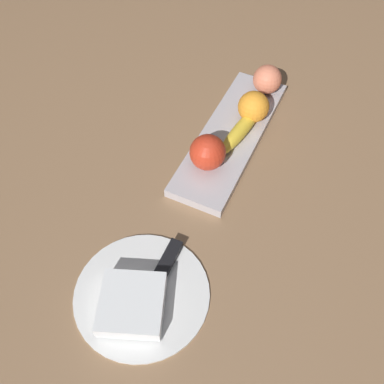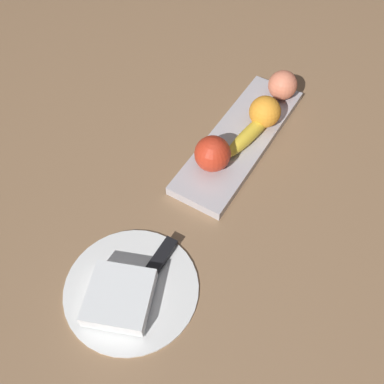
{
  "view_description": "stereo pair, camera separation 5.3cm",
  "coord_description": "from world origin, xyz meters",
  "px_view_note": "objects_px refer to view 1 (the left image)",
  "views": [
    {
      "loc": [
        0.65,
        0.23,
        0.73
      ],
      "look_at": [
        0.2,
        0.01,
        0.05
      ],
      "focal_mm": 40.49,
      "sensor_mm": 36.0,
      "label": 1
    },
    {
      "loc": [
        0.63,
        0.27,
        0.73
      ],
      "look_at": [
        0.2,
        0.01,
        0.05
      ],
      "focal_mm": 40.49,
      "sensor_mm": 36.0,
      "label": 2
    }
  ],
  "objects_px": {
    "folded_napkin": "(132,304)",
    "dinner_plate": "(142,293)",
    "peach": "(267,79)",
    "knife": "(164,268)",
    "banana": "(241,129)",
    "fruit_tray": "(231,136)",
    "orange_near_apple": "(254,107)",
    "apple": "(209,153)"
  },
  "relations": [
    {
      "from": "peach",
      "to": "knife",
      "type": "relative_size",
      "value": 0.38
    },
    {
      "from": "orange_near_apple",
      "to": "dinner_plate",
      "type": "relative_size",
      "value": 0.29
    },
    {
      "from": "orange_near_apple",
      "to": "folded_napkin",
      "type": "height_order",
      "value": "orange_near_apple"
    },
    {
      "from": "dinner_plate",
      "to": "folded_napkin",
      "type": "height_order",
      "value": "folded_napkin"
    },
    {
      "from": "fruit_tray",
      "to": "orange_near_apple",
      "type": "relative_size",
      "value": 5.85
    },
    {
      "from": "dinner_plate",
      "to": "folded_napkin",
      "type": "bearing_deg",
      "value": -0.0
    },
    {
      "from": "fruit_tray",
      "to": "folded_napkin",
      "type": "relative_size",
      "value": 3.75
    },
    {
      "from": "peach",
      "to": "orange_near_apple",
      "type": "bearing_deg",
      "value": 2.27
    },
    {
      "from": "apple",
      "to": "banana",
      "type": "relative_size",
      "value": 0.43
    },
    {
      "from": "banana",
      "to": "fruit_tray",
      "type": "bearing_deg",
      "value": -72.34
    },
    {
      "from": "banana",
      "to": "folded_napkin",
      "type": "relative_size",
      "value": 1.6
    },
    {
      "from": "apple",
      "to": "folded_napkin",
      "type": "xyz_separation_m",
      "value": [
        0.34,
        0.01,
        -0.04
      ]
    },
    {
      "from": "folded_napkin",
      "to": "dinner_plate",
      "type": "bearing_deg",
      "value": 180.0
    },
    {
      "from": "fruit_tray",
      "to": "dinner_plate",
      "type": "xyz_separation_m",
      "value": [
        0.42,
        0.0,
        -0.01
      ]
    },
    {
      "from": "apple",
      "to": "peach",
      "type": "distance_m",
      "value": 0.28
    },
    {
      "from": "orange_near_apple",
      "to": "fruit_tray",
      "type": "bearing_deg",
      "value": -21.6
    },
    {
      "from": "fruit_tray",
      "to": "knife",
      "type": "height_order",
      "value": "fruit_tray"
    },
    {
      "from": "knife",
      "to": "folded_napkin",
      "type": "bearing_deg",
      "value": -11.45
    },
    {
      "from": "orange_near_apple",
      "to": "peach",
      "type": "distance_m",
      "value": 0.11
    },
    {
      "from": "apple",
      "to": "knife",
      "type": "xyz_separation_m",
      "value": [
        0.25,
        0.02,
        -0.05
      ]
    },
    {
      "from": "orange_near_apple",
      "to": "peach",
      "type": "relative_size",
      "value": 1.04
    },
    {
      "from": "apple",
      "to": "peach",
      "type": "bearing_deg",
      "value": 173.92
    },
    {
      "from": "fruit_tray",
      "to": "peach",
      "type": "distance_m",
      "value": 0.18
    },
    {
      "from": "orange_near_apple",
      "to": "apple",
      "type": "bearing_deg",
      "value": -11.11
    },
    {
      "from": "banana",
      "to": "orange_near_apple",
      "type": "bearing_deg",
      "value": -176.37
    },
    {
      "from": "banana",
      "to": "dinner_plate",
      "type": "distance_m",
      "value": 0.42
    },
    {
      "from": "apple",
      "to": "peach",
      "type": "relative_size",
      "value": 1.11
    },
    {
      "from": "banana",
      "to": "peach",
      "type": "height_order",
      "value": "peach"
    },
    {
      "from": "peach",
      "to": "fruit_tray",
      "type": "bearing_deg",
      "value": -7.04
    },
    {
      "from": "apple",
      "to": "banana",
      "type": "bearing_deg",
      "value": 165.38
    },
    {
      "from": "banana",
      "to": "peach",
      "type": "xyz_separation_m",
      "value": [
        -0.17,
        0.0,
        0.02
      ]
    },
    {
      "from": "fruit_tray",
      "to": "orange_near_apple",
      "type": "xyz_separation_m",
      "value": [
        -0.06,
        0.03,
        0.05
      ]
    },
    {
      "from": "banana",
      "to": "orange_near_apple",
      "type": "relative_size",
      "value": 2.49
    },
    {
      "from": "orange_near_apple",
      "to": "knife",
      "type": "relative_size",
      "value": 0.4
    },
    {
      "from": "fruit_tray",
      "to": "apple",
      "type": "distance_m",
      "value": 0.12
    },
    {
      "from": "apple",
      "to": "knife",
      "type": "relative_size",
      "value": 0.42
    },
    {
      "from": "dinner_plate",
      "to": "knife",
      "type": "xyz_separation_m",
      "value": [
        -0.06,
        0.02,
        0.01
      ]
    },
    {
      "from": "peach",
      "to": "folded_napkin",
      "type": "bearing_deg",
      "value": -1.94
    },
    {
      "from": "banana",
      "to": "peach",
      "type": "relative_size",
      "value": 2.59
    },
    {
      "from": "dinner_plate",
      "to": "folded_napkin",
      "type": "distance_m",
      "value": 0.04
    },
    {
      "from": "apple",
      "to": "peach",
      "type": "xyz_separation_m",
      "value": [
        -0.28,
        0.03,
        -0.0
      ]
    },
    {
      "from": "banana",
      "to": "orange_near_apple",
      "type": "height_order",
      "value": "orange_near_apple"
    }
  ]
}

